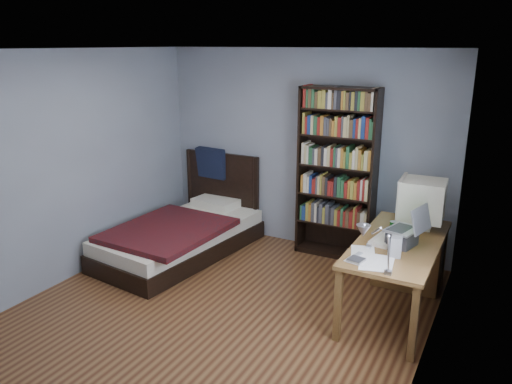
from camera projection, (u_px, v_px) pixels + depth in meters
room at (216, 193)px, 4.50m from camera, size 4.20×4.24×2.50m
desk at (406, 254)px, 5.24m from camera, size 0.75×1.64×0.73m
crt_monitor at (421, 200)px, 5.06m from camera, size 0.47×0.43×0.51m
laptop at (404, 234)px, 4.64m from camera, size 0.39×0.38×0.40m
desk_lamp at (368, 235)px, 3.73m from camera, size 0.21×0.46×0.54m
keyboard at (387, 238)px, 4.80m from camera, size 0.25×0.50×0.05m
speaker at (396, 247)px, 4.40m from camera, size 0.11×0.11×0.19m
soda_can at (393, 228)px, 4.94m from camera, size 0.07×0.07×0.13m
mouse at (404, 231)px, 4.97m from camera, size 0.06×0.11×0.04m
phone_silver at (369, 246)px, 4.64m from camera, size 0.07×0.10×0.02m
phone_grey at (358, 254)px, 4.45m from camera, size 0.06×0.10×0.02m
external_drive at (356, 260)px, 4.32m from camera, size 0.15×0.15×0.03m
bookshelf at (337, 174)px, 5.99m from camera, size 0.93×0.30×2.07m
bed at (184, 233)px, 6.29m from camera, size 1.33×2.27×1.16m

